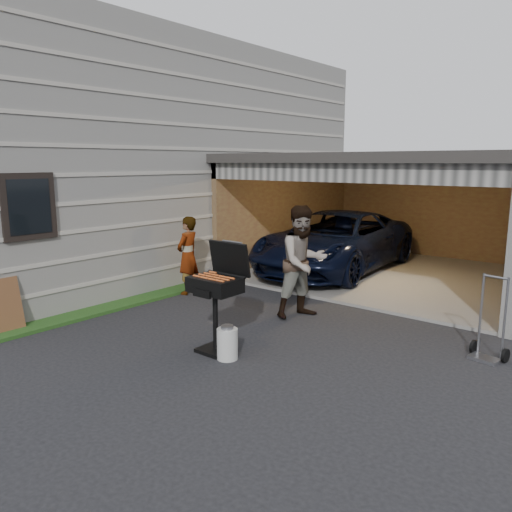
# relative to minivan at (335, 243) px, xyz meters

# --- Properties ---
(ground) EXTENTS (80.00, 80.00, 0.00)m
(ground) POSITION_rel_minivan_xyz_m (0.62, -5.93, -0.73)
(ground) COLOR black
(ground) RESTS_ON ground
(house) EXTENTS (7.00, 11.00, 5.50)m
(house) POSITION_rel_minivan_xyz_m (-5.38, -1.93, 2.02)
(house) COLOR #474744
(house) RESTS_ON ground
(groundcover_strip) EXTENTS (0.50, 8.00, 0.06)m
(groundcover_strip) POSITION_rel_minivan_xyz_m (-1.63, -6.93, -0.70)
(groundcover_strip) COLOR #193814
(groundcover_strip) RESTS_ON ground
(garage) EXTENTS (6.80, 6.30, 2.90)m
(garage) POSITION_rel_minivan_xyz_m (1.38, 0.87, 1.14)
(garage) COLOR #605E59
(garage) RESTS_ON ground
(minivan) EXTENTS (2.83, 5.42, 1.46)m
(minivan) POSITION_rel_minivan_xyz_m (0.00, 0.00, 0.00)
(minivan) COLOR black
(minivan) RESTS_ON ground
(woman) EXTENTS (0.50, 0.66, 1.62)m
(woman) POSITION_rel_minivan_xyz_m (-1.32, -3.73, 0.08)
(woman) COLOR silver
(woman) RESTS_ON ground
(man) EXTENTS (1.05, 1.17, 1.98)m
(man) POSITION_rel_minivan_xyz_m (1.42, -3.53, 0.26)
(man) COLOR #402D19
(man) RESTS_ON ground
(bbq_grill) EXTENTS (0.71, 0.63, 1.59)m
(bbq_grill) POSITION_rel_minivan_xyz_m (1.39, -5.69, 0.22)
(bbq_grill) COLOR black
(bbq_grill) RESTS_ON ground
(propane_tank) EXTENTS (0.37, 0.37, 0.44)m
(propane_tank) POSITION_rel_minivan_xyz_m (1.71, -5.82, -0.51)
(propane_tank) COLOR silver
(propane_tank) RESTS_ON ground
(hand_truck) EXTENTS (0.52, 0.43, 1.20)m
(hand_truck) POSITION_rel_minivan_xyz_m (4.54, -3.51, -0.50)
(hand_truck) COLOR slate
(hand_truck) RESTS_ON ground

